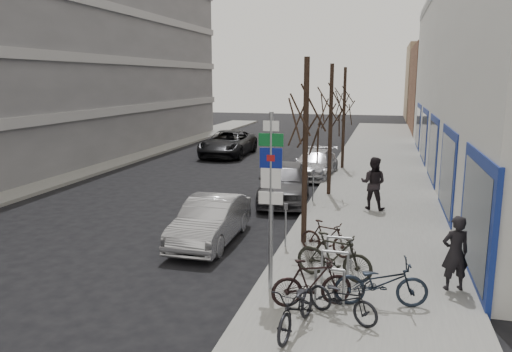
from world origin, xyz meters
The scene contains 25 objects.
ground centered at (0.00, 0.00, 0.00)m, with size 120.00×120.00×0.00m, color black.
sidewalk_east centered at (4.50, 10.00, 0.07)m, with size 5.00×70.00×0.15m, color slate.
sidewalk_west centered at (-11.00, 10.00, 0.07)m, with size 3.00×70.00×0.15m, color slate.
brick_building_far centered at (13.00, 40.00, 4.00)m, with size 12.00×14.00×8.00m, color brown.
tan_building_far centered at (13.50, 55.00, 4.50)m, with size 13.00×12.00×9.00m, color #937A5B.
highway_sign_pole centered at (2.40, -0.01, 2.46)m, with size 0.55×0.10×4.20m.
bike_rack centered at (3.80, 0.60, 0.66)m, with size 0.66×2.26×0.83m.
tree_near centered at (2.60, 3.50, 4.10)m, with size 1.80×1.80×5.50m.
tree_mid centered at (2.60, 10.00, 4.10)m, with size 1.80×1.80×5.50m.
tree_far centered at (2.60, 16.50, 4.10)m, with size 1.80×1.80×5.50m.
meter_front centered at (2.15, 3.00, 0.92)m, with size 0.10×0.08×1.27m.
meter_mid centered at (2.15, 8.50, 0.92)m, with size 0.10×0.08×1.27m.
meter_back centered at (2.15, 14.00, 0.92)m, with size 0.10×0.08×1.27m.
bike_near_left centered at (3.33, -1.79, 0.71)m, with size 0.55×1.83×1.12m, color black.
bike_near_right centered at (3.44, -0.65, 0.68)m, with size 0.52×1.76×1.07m, color black.
bike_mid_curb centered at (4.85, -0.26, 0.75)m, with size 0.60×1.97×1.20m, color black.
bike_mid_inner centered at (3.75, 0.94, 0.73)m, with size 0.57×1.91×1.16m, color black.
bike_far_curb centered at (4.12, -1.05, 0.65)m, with size 0.49×1.63×0.99m, color black.
bike_far_inner centered at (3.38, 2.59, 0.63)m, with size 0.48×1.60×0.97m, color black.
parked_car_front centered at (-0.20, 3.18, 0.69)m, with size 1.46×4.18×1.38m, color #AFB0B5.
parked_car_mid centered at (0.95, 8.79, 0.81)m, with size 1.92×4.77×1.63m, color #49494E.
parked_car_back centered at (1.40, 14.33, 0.67)m, with size 1.87×4.59×1.33m, color #B2B2B8.
lane_car centered at (-5.00, 19.89, 0.81)m, with size 2.69×5.83×1.62m, color black.
pedestrian_near centered at (6.46, 1.02, 1.02)m, with size 0.64×0.42×1.75m, color black.
pedestrian_far centered at (4.45, 7.94, 1.14)m, with size 0.73×0.49×1.97m, color black.
Camera 1 is at (4.80, -10.52, 4.90)m, focal length 35.00 mm.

